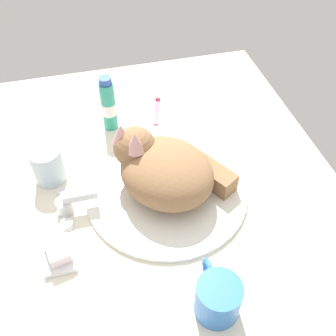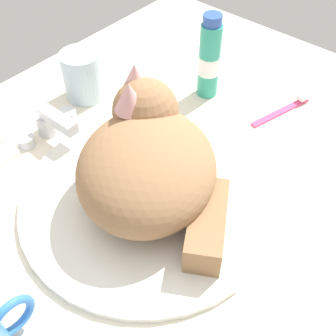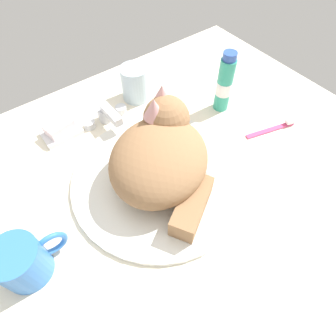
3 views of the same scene
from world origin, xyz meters
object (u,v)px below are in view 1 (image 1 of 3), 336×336
Objects in this scene: faucet at (69,204)px; cat at (163,167)px; toothpaste_bottle at (108,105)px; toothbrush at (157,107)px; coffee_mug at (217,298)px; rinse_cup at (48,165)px; soap_bar at (58,250)px.

faucet is 0.40× the size of cat.
faucet is at bearing 153.77° from toothpaste_bottle.
toothpaste_bottle is at bearing 109.10° from toothbrush.
cat is 1.89× the size of toothpaste_bottle.
coffee_mug is (-29.06, -24.02, 1.73)cm from faucet.
toothpaste_bottle reaches higher than coffee_mug.
soap_bar is at bearing -178.32° from rinse_cup.
cat reaches higher than faucet.
soap_bar is at bearing 164.57° from faucet.
rinse_cup reaches higher than coffee_mug.
coffee_mug is 48.73cm from rinse_cup.
coffee_mug is (-30.28, -2.59, -3.15)cm from cat.
soap_bar is (-12.35, 24.50, -4.75)cm from cat.
coffee_mug is at bearing -145.30° from rinse_cup.
faucet is 0.75× the size of toothpaste_bottle.
toothpaste_bottle reaches higher than soap_bar.
coffee_mug is at bearing -175.11° from cat.
coffee_mug reaches higher than toothbrush.
soap_bar is at bearing 116.76° from cat.
toothbrush is at bearing -70.90° from toothpaste_bottle.
faucet is 1.85× the size of soap_bar.
rinse_cup is 36.88cm from toothbrush.
cat is at bearing -86.73° from faucet.
toothbrush is (31.17, -26.90, -1.84)cm from faucet.
soap_bar is at bearing 56.50° from coffee_mug.
rinse_cup is 0.57× the size of toothpaste_bottle.
cat is 3.32× the size of rinse_cup.
rinse_cup is at bearing 132.57° from toothpaste_bottle.
toothpaste_bottle is (26.35, -12.99, 4.97)cm from faucet.
toothbrush is (60.23, -2.89, -3.57)cm from coffee_mug.
toothbrush is at bearing -35.32° from soap_bar.
rinse_cup is at bearing 68.75° from cat.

